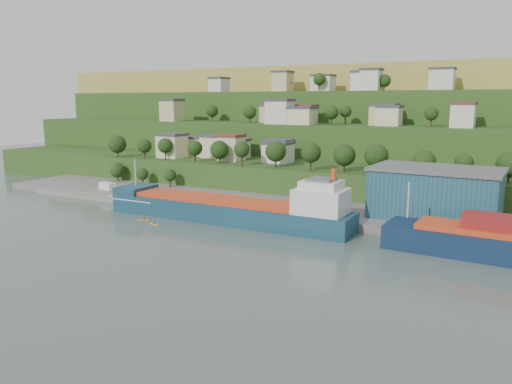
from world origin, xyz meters
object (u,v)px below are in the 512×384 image
Objects in this scene: warehouse at (436,193)px; caravan at (108,187)px; cargo_ship_near at (233,211)px; kayak_orange at (144,219)px.

warehouse reaches higher than caravan.
cargo_ship_near reaches higher than kayak_orange.
cargo_ship_near is at bearing 11.94° from kayak_orange.
caravan is 1.89× the size of kayak_orange.
cargo_ship_near is 2.15× the size of warehouse.
cargo_ship_near is 56.70m from caravan.
caravan is (-102.16, -9.30, -5.68)m from warehouse.
warehouse is 102.74m from caravan.
cargo_ship_near is 10.33× the size of caravan.
caravan is (-55.50, 11.65, -0.07)m from cargo_ship_near.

